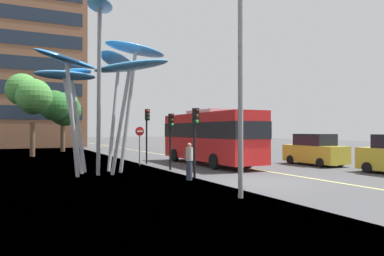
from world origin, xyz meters
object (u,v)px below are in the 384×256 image
red_bus (209,135)px  car_parked_mid (315,150)px  street_lamp (249,58)px  traffic_light_kerb_near (195,127)px  traffic_light_kerb_far (171,129)px  pedestrian (189,161)px  no_entry_sign (140,140)px  leaf_sculpture (100,67)px  traffic_light_island_mid (147,124)px

red_bus → car_parked_mid: 7.22m
street_lamp → traffic_light_kerb_near: bearing=83.2°
red_bus → traffic_light_kerb_far: red_bus is taller
street_lamp → pedestrian: street_lamp is taller
traffic_light_kerb_near → pedestrian: 1.80m
street_lamp → no_entry_sign: street_lamp is taller
no_entry_sign → red_bus: bearing=-18.0°
no_entry_sign → leaf_sculpture: bearing=-135.4°
traffic_light_kerb_near → car_parked_mid: bearing=14.2°
pedestrian → street_lamp: bearing=-90.7°
red_bus → street_lamp: size_ratio=1.37×
traffic_light_kerb_far → street_lamp: bearing=-96.3°
red_bus → no_entry_sign: (-4.49, 1.46, -0.32)m
leaf_sculpture → no_entry_sign: size_ratio=3.55×
traffic_light_kerb_far → leaf_sculpture: bearing=179.1°
red_bus → traffic_light_kerb_far: bearing=-152.4°
leaf_sculpture → traffic_light_kerb_far: (4.20, -0.06, -3.39)m
traffic_light_island_mid → no_entry_sign: bearing=-129.9°
street_lamp → no_entry_sign: size_ratio=2.98×
car_parked_mid → street_lamp: (-11.00, -8.10, 3.92)m
no_entry_sign → traffic_light_kerb_far: bearing=-75.9°
leaf_sculpture → traffic_light_kerb_near: 6.52m
traffic_light_kerb_far → traffic_light_kerb_near: bearing=-95.6°
traffic_light_kerb_far → no_entry_sign: 3.54m
traffic_light_kerb_near → car_parked_mid: 10.78m
pedestrian → no_entry_sign: bearing=88.9°
red_bus → traffic_light_island_mid: bearing=145.0°
car_parked_mid → pedestrian: size_ratio=2.55×
leaf_sculpture → no_entry_sign: (3.36, 3.31, -4.10)m
traffic_light_kerb_near → car_parked_mid: size_ratio=0.76×
red_bus → leaf_sculpture: bearing=-166.8°
car_parked_mid → no_entry_sign: size_ratio=1.74×
red_bus → traffic_light_kerb_near: red_bus is taller
red_bus → leaf_sculpture: 8.90m
traffic_light_kerb_far → car_parked_mid: 10.15m
traffic_light_island_mid → pedestrian: size_ratio=2.18×
red_bus → leaf_sculpture: leaf_sculpture is taller
pedestrian → no_entry_sign: 8.03m
traffic_light_kerb_near → pedestrian: traffic_light_kerb_near is taller
leaf_sculpture → car_parked_mid: leaf_sculpture is taller
leaf_sculpture → street_lamp: leaf_sculpture is taller
traffic_light_kerb_far → no_entry_sign: size_ratio=1.29×
traffic_light_island_mid → car_parked_mid: bearing=-30.7°
traffic_light_kerb_far → car_parked_mid: size_ratio=0.74×
traffic_light_kerb_far → pedestrian: 4.97m
pedestrian → no_entry_sign: (0.15, 7.98, 0.84)m
red_bus → traffic_light_kerb_near: bearing=-124.1°
traffic_light_island_mid → car_parked_mid: 11.66m
traffic_light_kerb_far → street_lamp: street_lamp is taller
red_bus → traffic_light_island_mid: traffic_light_island_mid is taller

